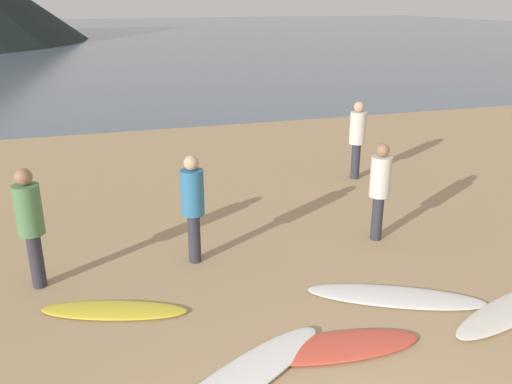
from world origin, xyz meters
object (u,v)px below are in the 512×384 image
surfboard_0 (114,310)px  person_3 (30,219)px  person_2 (357,134)px  person_1 (193,201)px  surfboard_3 (396,297)px  surfboard_1 (243,377)px  surfboard_2 (336,347)px  surfboard_4 (512,309)px  person_0 (380,184)px

surfboard_0 → person_3: bearing=152.1°
person_2 → surfboard_0: bearing=12.3°
person_2 → person_3: person_3 is taller
person_1 → person_3: 2.28m
surfboard_3 → surfboard_1: bearing=-131.8°
surfboard_2 → person_1: 3.10m
person_1 → person_3: size_ratio=0.98×
surfboard_1 → person_1: person_1 is taller
surfboard_2 → surfboard_3: (1.26, 0.79, -0.01)m
surfboard_4 → person_2: 5.77m
surfboard_1 → surfboard_3: 2.65m
surfboard_0 → person_1: bearing=59.6°
surfboard_0 → surfboard_3: surfboard_0 is taller
person_2 → person_1: bearing=10.7°
person_1 → surfboard_4: bearing=-49.4°
person_3 → surfboard_3: bearing=18.9°
surfboard_3 → person_0: bearing=95.2°
surfboard_3 → person_2: 5.35m
surfboard_0 → person_1: 1.99m
surfboard_2 → person_0: (1.97, 2.62, 0.96)m
person_1 → person_3: (-2.28, -0.11, 0.03)m
surfboard_0 → person_0: size_ratio=1.15×
surfboard_4 → person_1: 4.66m
surfboard_4 → person_2: (0.59, 5.66, 0.99)m
surfboard_0 → surfboard_3: 3.80m
surfboard_3 → person_2: bearing=95.4°
person_0 → surfboard_3: bearing=-174.0°
surfboard_4 → person_1: person_1 is taller
surfboard_1 → surfboard_4: bearing=-25.8°
surfboard_2 → person_3: bearing=148.1°
surfboard_3 → person_0: 2.18m
surfboard_4 → person_1: size_ratio=1.32×
surfboard_2 → person_2: person_2 is taller
surfboard_4 → person_0: bearing=84.8°
surfboard_1 → surfboard_3: size_ratio=1.03×
surfboard_2 → person_2: 6.58m
person_1 → person_0: bearing=-15.3°
person_1 → person_3: person_3 is taller
surfboard_0 → person_0: (4.42, 1.04, 0.96)m
surfboard_1 → person_3: size_ratio=1.41×
surfboard_1 → person_0: (3.16, 2.82, 0.95)m
surfboard_3 → person_0: (0.70, 1.82, 0.96)m
surfboard_1 → person_1: bearing=59.5°
surfboard_1 → person_3: 3.72m
surfboard_1 → surfboard_4: (3.74, 0.25, -0.00)m
surfboard_0 → surfboard_4: bearing=1.5°
surfboard_2 → surfboard_4: size_ratio=0.90×
surfboard_0 → surfboard_1: 2.18m
person_2 → surfboard_4: bearing=59.9°
surfboard_0 → surfboard_4: size_ratio=0.85×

